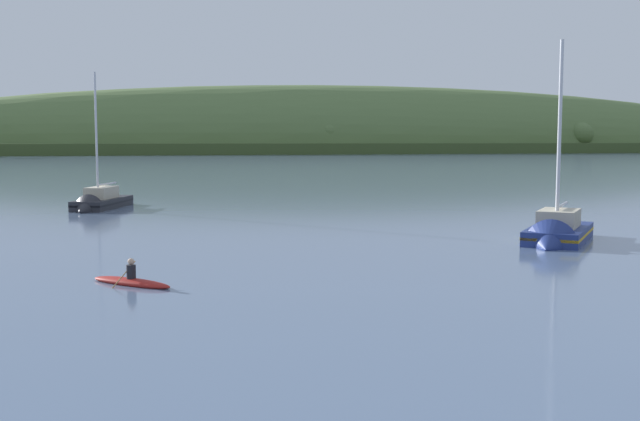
% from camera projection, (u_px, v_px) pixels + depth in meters
% --- Properties ---
extents(far_shoreline_hill, '(508.33, 98.40, 51.36)m').
position_uv_depth(far_shoreline_hill, '(351.00, 152.00, 290.44)').
color(far_shoreline_hill, '#3C4E24').
rests_on(far_shoreline_hill, ground).
extents(sailboat_near_mooring, '(4.26, 7.91, 10.66)m').
position_uv_depth(sailboat_near_mooring, '(98.00, 205.00, 53.53)').
color(sailboat_near_mooring, '#232328').
rests_on(sailboat_near_mooring, ground).
extents(sailboat_far_left, '(6.18, 7.01, 10.83)m').
position_uv_depth(sailboat_far_left, '(556.00, 238.00, 36.02)').
color(sailboat_far_left, navy).
rests_on(sailboat_far_left, ground).
extents(canoe_with_paddler, '(3.05, 2.81, 1.02)m').
position_uv_depth(canoe_with_paddler, '(131.00, 281.00, 25.72)').
color(canoe_with_paddler, maroon).
rests_on(canoe_with_paddler, ground).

